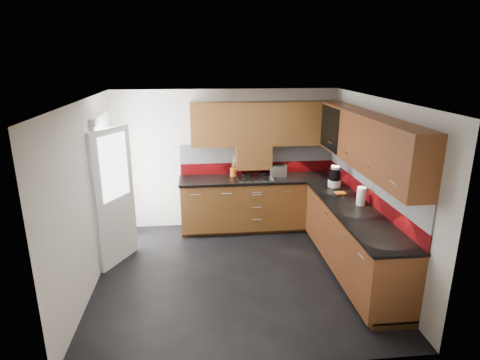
{
  "coord_description": "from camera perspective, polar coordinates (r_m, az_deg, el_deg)",
  "views": [
    {
      "loc": [
        -0.48,
        -4.95,
        2.91
      ],
      "look_at": [
        0.11,
        0.65,
        1.17
      ],
      "focal_mm": 30.0,
      "sensor_mm": 36.0,
      "label": 1
    }
  ],
  "objects": [
    {
      "name": "utensil_pot",
      "position": [
        6.89,
        -0.97,
        1.31
      ],
      "size": [
        0.11,
        0.11,
        0.39
      ],
      "color": "orange",
      "rests_on": "countertop"
    },
    {
      "name": "upper_cabinets",
      "position": [
        6.08,
        10.46,
        6.71
      ],
      "size": [
        2.5,
        3.2,
        0.72
      ],
      "color": "#5D3314",
      "rests_on": "room"
    },
    {
      "name": "countertop",
      "position": [
        6.19,
        8.63,
        -1.81
      ],
      "size": [
        2.72,
        3.22,
        0.04
      ],
      "color": "black",
      "rests_on": "base_cabinets"
    },
    {
      "name": "paper_towel",
      "position": [
        5.78,
        16.85,
        -2.2
      ],
      "size": [
        0.14,
        0.14,
        0.26
      ],
      "primitive_type": "cylinder",
      "rotation": [
        0.0,
        0.0,
        0.12
      ],
      "color": "white",
      "rests_on": "countertop"
    },
    {
      "name": "base_cabinets",
      "position": [
        6.37,
        8.53,
        -5.87
      ],
      "size": [
        2.7,
        3.2,
        0.95
      ],
      "color": "#5D3314",
      "rests_on": "room"
    },
    {
      "name": "back_door",
      "position": [
        6.14,
        -17.97,
        -1.52
      ],
      "size": [
        0.42,
        1.19,
        2.04
      ],
      "color": "white",
      "rests_on": "room"
    },
    {
      "name": "orange_cloth",
      "position": [
        6.2,
        14.07,
        -1.82
      ],
      "size": [
        0.15,
        0.13,
        0.02
      ],
      "primitive_type": "cube",
      "rotation": [
        0.0,
        0.0,
        0.0
      ],
      "color": "orange",
      "rests_on": "countertop"
    },
    {
      "name": "extractor_hood",
      "position": [
        6.85,
        1.93,
        3.37
      ],
      "size": [
        0.6,
        0.33,
        0.4
      ],
      "primitive_type": "cube",
      "color": "#5D3314",
      "rests_on": "room"
    },
    {
      "name": "glass_cabinet",
      "position": [
        6.49,
        13.87,
        7.39
      ],
      "size": [
        0.32,
        0.8,
        0.66
      ],
      "color": "black",
      "rests_on": "room"
    },
    {
      "name": "food_processor",
      "position": [
        6.48,
        13.32,
        0.39
      ],
      "size": [
        0.2,
        0.2,
        0.33
      ],
      "color": "white",
      "rests_on": "countertop"
    },
    {
      "name": "toaster",
      "position": [
        6.89,
        5.41,
        1.32
      ],
      "size": [
        0.29,
        0.19,
        0.21
      ],
      "color": "silver",
      "rests_on": "countertop"
    },
    {
      "name": "gas_hob",
      "position": [
        6.78,
        2.1,
        0.37
      ],
      "size": [
        0.58,
        0.51,
        0.05
      ],
      "color": "silver",
      "rests_on": "countertop"
    },
    {
      "name": "backsplash",
      "position": [
        6.37,
        10.19,
        1.39
      ],
      "size": [
        2.7,
        3.2,
        0.54
      ],
      "color": "maroon",
      "rests_on": "countertop"
    },
    {
      "name": "room",
      "position": [
        5.17,
        -0.49,
        1.33
      ],
      "size": [
        4.0,
        3.8,
        2.64
      ],
      "color": "black"
    }
  ]
}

